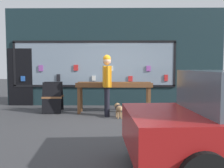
{
  "coord_description": "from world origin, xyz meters",
  "views": [
    {
      "loc": [
        0.05,
        -6.85,
        1.48
      ],
      "look_at": [
        -0.06,
        0.68,
        0.92
      ],
      "focal_mm": 40.0,
      "sensor_mm": 36.0,
      "label": 1
    }
  ],
  "objects_px": {
    "person_browsing": "(107,80)",
    "sandwich_board_sign": "(53,97)",
    "display_table_main": "(114,89)",
    "small_dog": "(119,108)"
  },
  "relations": [
    {
      "from": "small_dog",
      "to": "sandwich_board_sign",
      "type": "relative_size",
      "value": 0.57
    },
    {
      "from": "sandwich_board_sign",
      "to": "person_browsing",
      "type": "bearing_deg",
      "value": -24.97
    },
    {
      "from": "person_browsing",
      "to": "small_dog",
      "type": "relative_size",
      "value": 3.3
    },
    {
      "from": "small_dog",
      "to": "display_table_main",
      "type": "bearing_deg",
      "value": -0.73
    },
    {
      "from": "person_browsing",
      "to": "sandwich_board_sign",
      "type": "distance_m",
      "value": 1.93
    },
    {
      "from": "person_browsing",
      "to": "sandwich_board_sign",
      "type": "height_order",
      "value": "person_browsing"
    },
    {
      "from": "display_table_main",
      "to": "small_dog",
      "type": "bearing_deg",
      "value": -79.36
    },
    {
      "from": "person_browsing",
      "to": "small_dog",
      "type": "height_order",
      "value": "person_browsing"
    },
    {
      "from": "sandwich_board_sign",
      "to": "display_table_main",
      "type": "bearing_deg",
      "value": -8.27
    },
    {
      "from": "small_dog",
      "to": "sandwich_board_sign",
      "type": "xyz_separation_m",
      "value": [
        -2.08,
        0.83,
        0.21
      ]
    }
  ]
}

